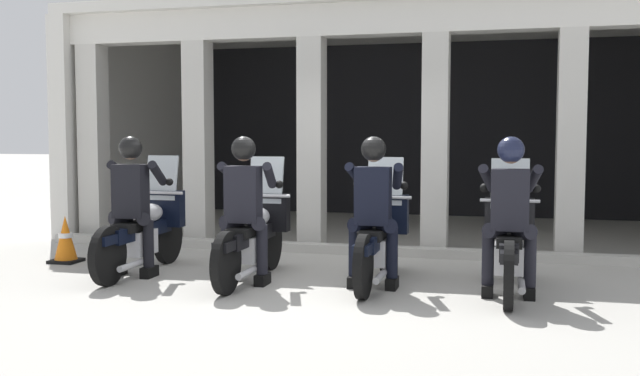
{
  "coord_description": "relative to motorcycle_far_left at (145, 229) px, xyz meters",
  "views": [
    {
      "loc": [
        2.03,
        -7.67,
        1.61
      ],
      "look_at": [
        0.0,
        0.15,
        1.01
      ],
      "focal_mm": 40.72,
      "sensor_mm": 36.0,
      "label": 1
    }
  ],
  "objects": [
    {
      "name": "ground_plane",
      "position": [
        2.05,
        3.06,
        -0.5
      ],
      "size": [
        80.0,
        80.0,
        0.0
      ],
      "primitive_type": "plane",
      "color": "#A8A59E"
    },
    {
      "name": "station_building",
      "position": [
        2.25,
        4.91,
        1.73
      ],
      "size": [
        9.81,
        5.15,
        3.56
      ],
      "color": "black",
      "rests_on": "ground"
    },
    {
      "name": "kerb_strip",
      "position": [
        2.25,
        1.84,
        -0.44
      ],
      "size": [
        9.31,
        0.24,
        0.12
      ],
      "primitive_type": "cube",
      "color": "#B7B5AD",
      "rests_on": "ground"
    },
    {
      "name": "motorcycle_far_left",
      "position": [
        0.0,
        0.0,
        0.0
      ],
      "size": [
        0.62,
        2.04,
        1.35
      ],
      "rotation": [
        0.0,
        0.0,
        0.0
      ],
      "color": "black",
      "rests_on": "ground"
    },
    {
      "name": "police_officer_far_left",
      "position": [
        -0.0,
        -0.28,
        0.44
      ],
      "size": [
        0.63,
        0.61,
        1.58
      ],
      "rotation": [
        0.0,
        0.0,
        0.0
      ],
      "color": "black",
      "rests_on": "ground"
    },
    {
      "name": "motorcycle_center_left",
      "position": [
        1.37,
        -0.08,
        0.0
      ],
      "size": [
        0.62,
        2.04,
        1.35
      ],
      "rotation": [
        0.0,
        0.0,
        0.01
      ],
      "color": "black",
      "rests_on": "ground"
    },
    {
      "name": "police_officer_center_left",
      "position": [
        1.37,
        -0.36,
        0.44
      ],
      "size": [
        0.63,
        0.61,
        1.58
      ],
      "rotation": [
        0.0,
        0.0,
        0.01
      ],
      "color": "black",
      "rests_on": "ground"
    },
    {
      "name": "motorcycle_center_right",
      "position": [
        2.74,
        0.07,
        0.0
      ],
      "size": [
        0.62,
        2.04,
        1.35
      ],
      "rotation": [
        0.0,
        0.0,
        -0.08
      ],
      "color": "black",
      "rests_on": "ground"
    },
    {
      "name": "police_officer_center_right",
      "position": [
        2.74,
        -0.21,
        0.44
      ],
      "size": [
        0.63,
        0.61,
        1.58
      ],
      "rotation": [
        0.0,
        0.0,
        -0.08
      ],
      "color": "black",
      "rests_on": "ground"
    },
    {
      "name": "motorcycle_far_right",
      "position": [
        4.11,
        -0.03,
        0.0
      ],
      "size": [
        0.62,
        2.04,
        1.35
      ],
      "rotation": [
        0.0,
        0.0,
        -0.06
      ],
      "color": "black",
      "rests_on": "ground"
    },
    {
      "name": "police_officer_far_right",
      "position": [
        4.11,
        -0.31,
        0.44
      ],
      "size": [
        0.63,
        0.61,
        1.58
      ],
      "rotation": [
        0.0,
        0.0,
        -0.06
      ],
      "color": "black",
      "rests_on": "ground"
    },
    {
      "name": "traffic_cone_flank",
      "position": [
        -1.27,
        0.3,
        -0.21
      ],
      "size": [
        0.34,
        0.34,
        0.59
      ],
      "color": "black",
      "rests_on": "ground"
    }
  ]
}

